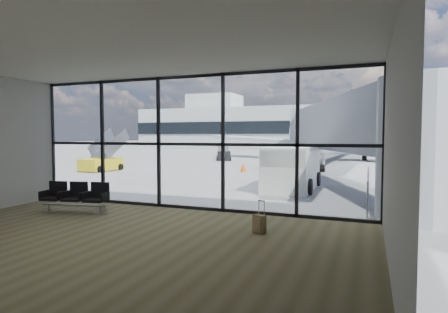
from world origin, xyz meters
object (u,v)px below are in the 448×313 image
Objects in this scene: belt_loader at (224,155)px; seating_row at (76,196)px; suitcase at (259,224)px; mobile_stairs at (102,162)px; service_van at (292,168)px; airliner at (340,134)px.

seating_row is at bearing -101.98° from belt_loader.
mobile_stairs is (-15.12, 12.50, 0.33)m from suitcase.
suitcase is 0.24× the size of mobile_stairs.
seating_row is 2.64× the size of suitcase.
service_van is 1.21× the size of belt_loader.
suitcase is 8.22m from service_van.
seating_row is 9.50m from service_van.
mobile_stairs is (-14.71, -19.95, -2.12)m from airliner.
service_van is 20.72m from belt_loader.
belt_loader is at bearing 77.85° from mobile_stairs.
mobile_stairs reaches higher than seating_row.
airliner is (-0.41, 32.45, 2.45)m from suitcase.
service_van reaches higher than belt_loader.
belt_loader is at bearing -146.86° from airliner.
suitcase is 19.62m from mobile_stairs.
service_van is (-0.77, 8.15, 0.76)m from suitcase.
suitcase is at bearing -35.41° from mobile_stairs.
suitcase is (6.26, -0.42, -0.29)m from seating_row.
airliner reaches higher than seating_row.
seating_row is 0.59× the size of belt_loader.
airliner is 24.88m from mobile_stairs.
service_van is at bearing -82.68° from belt_loader.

